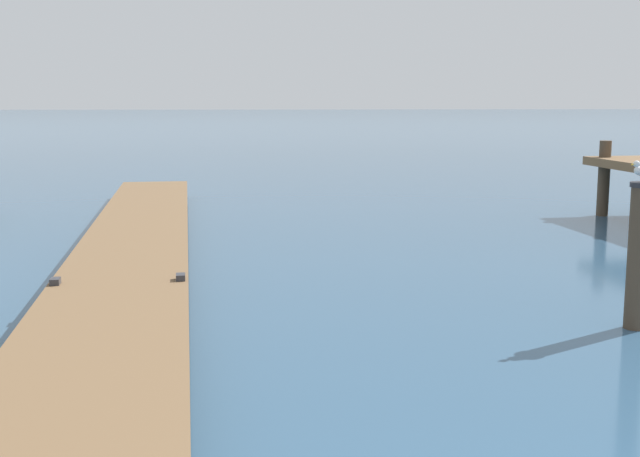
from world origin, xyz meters
name	(u,v)px	position (x,y,z in m)	size (l,w,h in m)	color
floating_dock	(136,240)	(-4.74, 12.04, 0.36)	(3.43, 19.06, 0.53)	brown
mooring_piling	(638,253)	(2.06, 7.21, 0.95)	(0.30, 0.30, 1.83)	#4C3D2D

